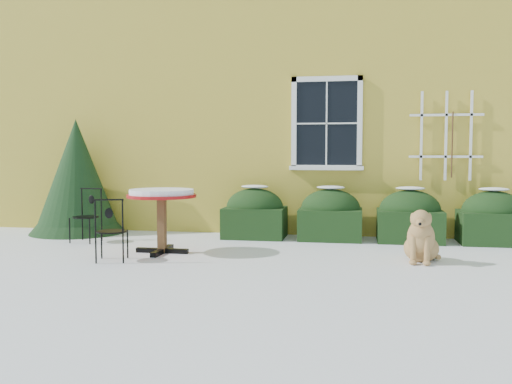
% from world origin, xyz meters
% --- Properties ---
extents(ground, '(80.00, 80.00, 0.00)m').
position_xyz_m(ground, '(0.00, 0.00, 0.00)').
color(ground, white).
rests_on(ground, ground).
extents(house, '(12.40, 8.40, 6.40)m').
position_xyz_m(house, '(0.00, 7.00, 3.22)').
color(house, gold).
rests_on(house, ground).
extents(hedge_row, '(4.95, 0.80, 0.91)m').
position_xyz_m(hedge_row, '(1.65, 2.55, 0.40)').
color(hedge_row, black).
rests_on(hedge_row, ground).
extents(evergreen_shrub, '(1.71, 1.71, 2.07)m').
position_xyz_m(evergreen_shrub, '(-3.60, 2.55, 0.83)').
color(evergreen_shrub, black).
rests_on(evergreen_shrub, ground).
extents(bistro_table, '(1.01, 1.01, 0.94)m').
position_xyz_m(bistro_table, '(-1.36, 0.81, 0.78)').
color(bistro_table, black).
rests_on(bistro_table, ground).
extents(patio_chair_near, '(0.46, 0.46, 0.86)m').
position_xyz_m(patio_chair_near, '(-1.82, 0.07, 0.43)').
color(patio_chair_near, black).
rests_on(patio_chair_near, ground).
extents(patio_chair_far, '(0.43, 0.42, 0.88)m').
position_xyz_m(patio_chair_far, '(-2.94, 1.60, 0.44)').
color(patio_chair_far, black).
rests_on(patio_chair_far, ground).
extents(dog, '(0.54, 0.80, 0.74)m').
position_xyz_m(dog, '(2.29, 0.74, 0.30)').
color(dog, tan).
rests_on(dog, ground).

